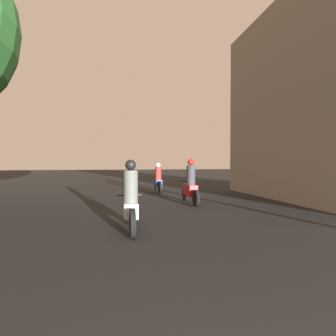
# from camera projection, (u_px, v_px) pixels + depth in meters

# --- Properties ---
(motorcycle_silver) EXTENTS (0.60, 1.91, 1.58)m
(motorcycle_silver) POSITION_uv_depth(u_px,v_px,m) (131.00, 202.00, 5.86)
(motorcycle_silver) COLOR black
(motorcycle_silver) RESTS_ON ground_plane
(motorcycle_red) EXTENTS (0.60, 1.97, 1.66)m
(motorcycle_red) POSITION_uv_depth(u_px,v_px,m) (190.00, 186.00, 9.67)
(motorcycle_red) COLOR black
(motorcycle_red) RESTS_ON ground_plane
(motorcycle_blue) EXTENTS (0.60, 1.87, 1.52)m
(motorcycle_blue) POSITION_uv_depth(u_px,v_px,m) (158.00, 180.00, 13.51)
(motorcycle_blue) COLOR black
(motorcycle_blue) RESTS_ON ground_plane
(building_right_near) EXTENTS (4.97, 7.89, 8.07)m
(building_right_near) POSITION_uv_depth(u_px,v_px,m) (324.00, 104.00, 11.25)
(building_right_near) COLOR gray
(building_right_near) RESTS_ON ground_plane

